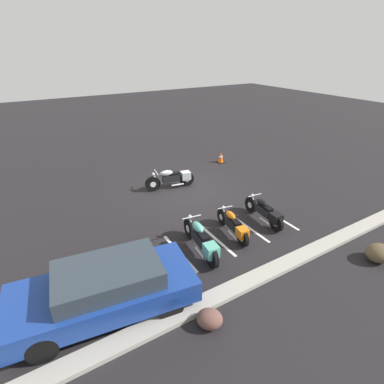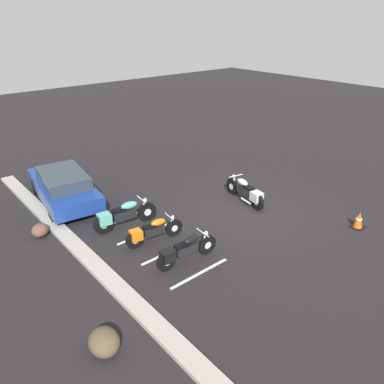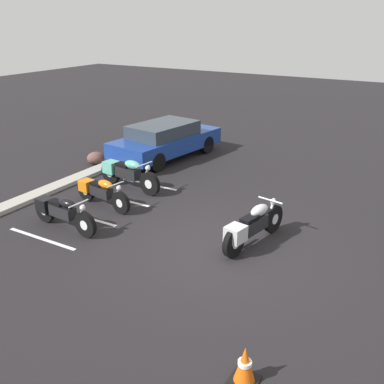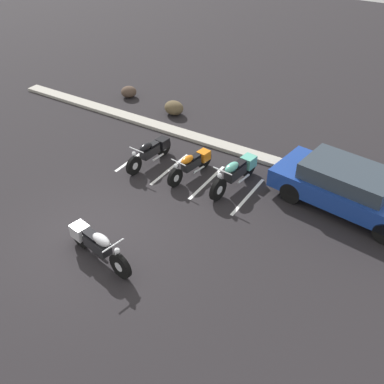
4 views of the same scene
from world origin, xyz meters
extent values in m
plane|color=black|center=(0.00, 0.00, 0.00)|extent=(60.00, 60.00, 0.00)
cylinder|color=black|center=(1.44, -0.65, 0.34)|extent=(0.68, 0.24, 0.67)
cylinder|color=silver|center=(1.44, -0.65, 0.34)|extent=(0.27, 0.17, 0.26)
cylinder|color=black|center=(-0.12, -0.37, 0.34)|extent=(0.68, 0.24, 0.67)
cylinder|color=silver|center=(-0.12, -0.37, 0.34)|extent=(0.27, 0.17, 0.26)
cube|color=black|center=(0.61, -0.50, 0.49)|extent=(0.81, 0.42, 0.31)
ellipsoid|color=#B7B7BC|center=(0.81, -0.54, 0.77)|extent=(0.61, 0.36, 0.24)
cube|color=black|center=(0.44, -0.47, 0.69)|extent=(0.49, 0.32, 0.08)
cube|color=#B7B7BC|center=(-0.07, -0.38, 0.52)|extent=(0.47, 0.44, 0.35)
cylinder|color=silver|center=(1.32, -0.63, 0.60)|extent=(0.27, 0.11, 0.54)
cylinder|color=silver|center=(1.26, -0.62, 0.87)|extent=(0.15, 0.63, 0.04)
sphere|color=silver|center=(1.39, -0.64, 0.79)|extent=(0.14, 0.14, 0.14)
cylinder|color=silver|center=(0.38, -0.31, 0.19)|extent=(0.56, 0.17, 0.07)
cylinder|color=black|center=(-1.02, 3.00, 0.31)|extent=(0.16, 0.63, 0.62)
cylinder|color=silver|center=(-1.02, 3.00, 0.31)|extent=(0.14, 0.24, 0.24)
cylinder|color=black|center=(-0.91, 4.45, 0.31)|extent=(0.16, 0.63, 0.62)
cylinder|color=silver|center=(-0.91, 4.45, 0.31)|extent=(0.14, 0.24, 0.24)
cube|color=black|center=(-0.96, 3.77, 0.45)|extent=(0.32, 0.73, 0.28)
ellipsoid|color=black|center=(-0.98, 3.58, 0.71)|extent=(0.29, 0.55, 0.23)
cube|color=black|center=(-0.95, 3.93, 0.64)|extent=(0.26, 0.43, 0.08)
cube|color=black|center=(-0.91, 4.41, 0.48)|extent=(0.37, 0.40, 0.32)
cylinder|color=silver|center=(-1.02, 3.11, 0.56)|extent=(0.08, 0.25, 0.50)
cylinder|color=silver|center=(-1.01, 3.17, 0.80)|extent=(0.58, 0.08, 0.03)
sphere|color=silver|center=(-1.02, 3.05, 0.73)|extent=(0.13, 0.13, 0.13)
cylinder|color=silver|center=(-0.81, 4.00, 0.17)|extent=(0.11, 0.52, 0.07)
cylinder|color=black|center=(0.44, 3.14, 0.30)|extent=(0.19, 0.61, 0.60)
cylinder|color=silver|center=(0.44, 3.14, 0.30)|extent=(0.15, 0.24, 0.23)
cylinder|color=black|center=(0.64, 4.52, 0.30)|extent=(0.19, 0.61, 0.60)
cylinder|color=silver|center=(0.64, 4.52, 0.30)|extent=(0.15, 0.24, 0.23)
cube|color=black|center=(0.55, 3.88, 0.43)|extent=(0.35, 0.72, 0.27)
ellipsoid|color=orange|center=(0.52, 3.70, 0.68)|extent=(0.31, 0.53, 0.22)
cube|color=black|center=(0.57, 4.03, 0.61)|extent=(0.27, 0.42, 0.07)
cube|color=orange|center=(0.64, 4.48, 0.46)|extent=(0.37, 0.41, 0.31)
cylinder|color=silver|center=(0.45, 3.25, 0.53)|extent=(0.09, 0.24, 0.48)
cylinder|color=silver|center=(0.46, 3.30, 0.77)|extent=(0.56, 0.11, 0.03)
sphere|color=silver|center=(0.45, 3.18, 0.70)|extent=(0.13, 0.13, 0.13)
cylinder|color=silver|center=(0.71, 4.08, 0.16)|extent=(0.14, 0.50, 0.06)
cylinder|color=black|center=(1.87, 3.24, 0.35)|extent=(0.21, 0.70, 0.69)
cylinder|color=silver|center=(1.87, 3.24, 0.35)|extent=(0.16, 0.28, 0.26)
cylinder|color=black|center=(2.07, 4.85, 0.35)|extent=(0.21, 0.70, 0.69)
cylinder|color=silver|center=(2.07, 4.85, 0.35)|extent=(0.16, 0.28, 0.26)
cube|color=black|center=(1.98, 4.09, 0.50)|extent=(0.39, 0.82, 0.31)
ellipsoid|color=#59B29E|center=(1.95, 3.89, 0.78)|extent=(0.34, 0.61, 0.25)
cube|color=black|center=(2.00, 4.27, 0.71)|extent=(0.31, 0.49, 0.08)
cube|color=#59B29E|center=(2.07, 4.79, 0.53)|extent=(0.43, 0.46, 0.36)
cylinder|color=silver|center=(1.89, 3.36, 0.62)|extent=(0.10, 0.28, 0.56)
cylinder|color=silver|center=(1.89, 3.42, 0.89)|extent=(0.65, 0.12, 0.04)
sphere|color=silver|center=(1.88, 3.29, 0.81)|extent=(0.15, 0.15, 0.15)
cylinder|color=silver|center=(2.16, 4.33, 0.19)|extent=(0.14, 0.58, 0.07)
cylinder|color=black|center=(3.93, 5.83, 0.32)|extent=(0.66, 0.31, 0.64)
cylinder|color=black|center=(3.72, 4.26, 0.32)|extent=(0.66, 0.31, 0.64)
cube|color=navy|center=(5.19, 4.86, 0.56)|extent=(4.51, 2.37, 0.55)
cube|color=#2D3842|center=(5.04, 4.88, 1.06)|extent=(2.59, 1.83, 0.45)
cube|color=#A8A399|center=(0.00, 5.95, 0.06)|extent=(18.00, 0.50, 0.12)
ellipsoid|color=brown|center=(-2.34, 7.20, 0.27)|extent=(0.88, 0.76, 0.54)
ellipsoid|color=#4B3A2F|center=(-4.86, 7.53, 0.24)|extent=(0.87, 0.87, 0.48)
ellipsoid|color=brown|center=(3.29, 6.53, 0.22)|extent=(0.81, 0.80, 0.43)
cube|color=white|center=(-1.64, 3.83, 0.00)|extent=(0.10, 2.10, 0.00)
cube|color=white|center=(-0.23, 3.83, 0.00)|extent=(0.10, 2.10, 0.00)
cube|color=white|center=(1.17, 3.83, 0.00)|extent=(0.10, 2.10, 0.00)
cube|color=white|center=(2.57, 3.83, 0.00)|extent=(0.10, 2.10, 0.00)
camera|label=1|loc=(6.14, 10.47, 5.85)|focal=28.00mm
camera|label=2|loc=(-8.07, 9.57, 6.66)|focal=35.00mm
camera|label=3|loc=(-7.87, -3.88, 4.83)|focal=42.00mm
camera|label=4|loc=(6.85, -6.11, 7.92)|focal=42.00mm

